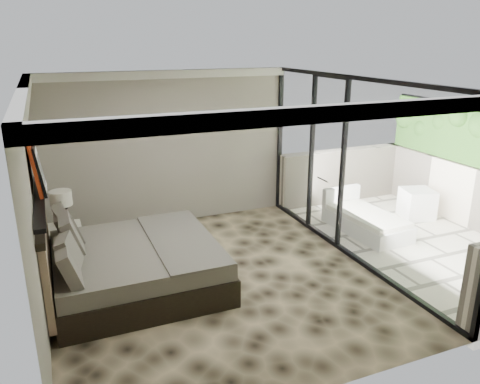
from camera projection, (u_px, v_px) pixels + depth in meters
name	position (u px, v px, depth m)	size (l,w,h in m)	color
floor	(216.00, 280.00, 6.73)	(5.00, 5.00, 0.00)	black
ceiling	(213.00, 82.00, 5.87)	(4.50, 5.00, 0.02)	silver
back_wall	(169.00, 149.00, 8.48)	(4.50, 0.02, 2.80)	gray
left_wall	(35.00, 210.00, 5.48)	(0.02, 5.00, 2.80)	gray
glass_wall	(354.00, 171.00, 7.12)	(0.08, 5.00, 2.80)	white
terrace_slab	(420.00, 243.00, 8.12)	(3.00, 5.00, 0.12)	beige
picture_ledge	(39.00, 198.00, 5.56)	(0.12, 2.20, 0.05)	black
bed	(129.00, 264.00, 6.41)	(2.29, 2.21, 1.27)	black
nightstand	(65.00, 242.00, 7.35)	(0.55, 0.55, 0.55)	black
table_lamp	(62.00, 205.00, 7.13)	(0.33, 0.33, 0.60)	black
abstract_canvas	(33.00, 154.00, 5.69)	(0.04, 0.90, 0.90)	#A9150E
framed_print	(39.00, 169.00, 5.59)	(0.03, 0.50, 0.60)	black
ottoman	(417.00, 203.00, 9.05)	(0.56, 0.56, 0.56)	white
lounger	(364.00, 220.00, 8.42)	(0.90, 1.66, 0.63)	silver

